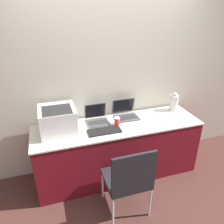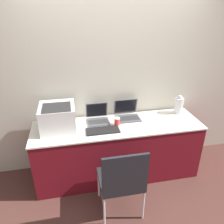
{
  "view_description": "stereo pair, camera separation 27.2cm",
  "coord_description": "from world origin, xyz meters",
  "px_view_note": "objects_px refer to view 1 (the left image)",
  "views": [
    {
      "loc": [
        -0.84,
        -2.05,
        2.2
      ],
      "look_at": [
        -0.07,
        0.34,
        0.98
      ],
      "focal_mm": 35.0,
      "sensor_mm": 36.0,
      "label": 1
    },
    {
      "loc": [
        -0.57,
        -2.12,
        2.2
      ],
      "look_at": [
        -0.07,
        0.34,
        0.98
      ],
      "focal_mm": 35.0,
      "sensor_mm": 36.0,
      "label": 2
    }
  ],
  "objects_px": {
    "external_keyboard": "(104,131)",
    "chair": "(129,178)",
    "printer": "(58,119)",
    "metal_pitcher": "(174,102)",
    "laptop_left": "(97,118)",
    "laptop_right": "(125,113)",
    "coffee_cup": "(117,121)"
  },
  "relations": [
    {
      "from": "coffee_cup",
      "to": "metal_pitcher",
      "type": "xyz_separation_m",
      "value": [
        0.94,
        0.16,
        0.08
      ]
    },
    {
      "from": "laptop_left",
      "to": "chair",
      "type": "relative_size",
      "value": 0.32
    },
    {
      "from": "laptop_right",
      "to": "external_keyboard",
      "type": "distance_m",
      "value": 0.5
    },
    {
      "from": "printer",
      "to": "chair",
      "type": "relative_size",
      "value": 0.47
    },
    {
      "from": "external_keyboard",
      "to": "chair",
      "type": "relative_size",
      "value": 0.46
    },
    {
      "from": "coffee_cup",
      "to": "chair",
      "type": "bearing_deg",
      "value": -98.0
    },
    {
      "from": "coffee_cup",
      "to": "metal_pitcher",
      "type": "relative_size",
      "value": 0.35
    },
    {
      "from": "laptop_right",
      "to": "metal_pitcher",
      "type": "distance_m",
      "value": 0.76
    },
    {
      "from": "external_keyboard",
      "to": "metal_pitcher",
      "type": "xyz_separation_m",
      "value": [
        1.15,
        0.29,
        0.12
      ]
    },
    {
      "from": "printer",
      "to": "external_keyboard",
      "type": "distance_m",
      "value": 0.58
    },
    {
      "from": "metal_pitcher",
      "to": "chair",
      "type": "xyz_separation_m",
      "value": [
        -1.04,
        -0.86,
        -0.41
      ]
    },
    {
      "from": "laptop_right",
      "to": "external_keyboard",
      "type": "xyz_separation_m",
      "value": [
        -0.39,
        -0.3,
        -0.04
      ]
    },
    {
      "from": "coffee_cup",
      "to": "chair",
      "type": "distance_m",
      "value": 0.77
    },
    {
      "from": "laptop_right",
      "to": "coffee_cup",
      "type": "distance_m",
      "value": 0.25
    },
    {
      "from": "chair",
      "to": "metal_pitcher",
      "type": "bearing_deg",
      "value": 39.46
    },
    {
      "from": "external_keyboard",
      "to": "printer",
      "type": "bearing_deg",
      "value": 162.4
    },
    {
      "from": "laptop_left",
      "to": "chair",
      "type": "bearing_deg",
      "value": -80.79
    },
    {
      "from": "printer",
      "to": "external_keyboard",
      "type": "height_order",
      "value": "printer"
    },
    {
      "from": "laptop_left",
      "to": "coffee_cup",
      "type": "distance_m",
      "value": 0.28
    },
    {
      "from": "metal_pitcher",
      "to": "printer",
      "type": "bearing_deg",
      "value": -175.73
    },
    {
      "from": "external_keyboard",
      "to": "chair",
      "type": "bearing_deg",
      "value": -78.52
    },
    {
      "from": "external_keyboard",
      "to": "coffee_cup",
      "type": "height_order",
      "value": "coffee_cup"
    },
    {
      "from": "external_keyboard",
      "to": "coffee_cup",
      "type": "distance_m",
      "value": 0.25
    },
    {
      "from": "external_keyboard",
      "to": "metal_pitcher",
      "type": "bearing_deg",
      "value": 14.35
    },
    {
      "from": "laptop_left",
      "to": "metal_pitcher",
      "type": "relative_size",
      "value": 1.06
    },
    {
      "from": "chair",
      "to": "coffee_cup",
      "type": "bearing_deg",
      "value": 82.0
    },
    {
      "from": "external_keyboard",
      "to": "chair",
      "type": "distance_m",
      "value": 0.64
    },
    {
      "from": "laptop_right",
      "to": "coffee_cup",
      "type": "bearing_deg",
      "value": -136.52
    },
    {
      "from": "coffee_cup",
      "to": "external_keyboard",
      "type": "bearing_deg",
      "value": -148.36
    },
    {
      "from": "laptop_left",
      "to": "coffee_cup",
      "type": "xyz_separation_m",
      "value": [
        0.23,
        -0.15,
        -0.0
      ]
    },
    {
      "from": "coffee_cup",
      "to": "metal_pitcher",
      "type": "height_order",
      "value": "metal_pitcher"
    },
    {
      "from": "laptop_left",
      "to": "external_keyboard",
      "type": "xyz_separation_m",
      "value": [
        0.02,
        -0.28,
        -0.04
      ]
    }
  ]
}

